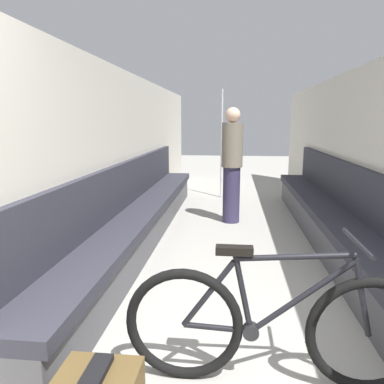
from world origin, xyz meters
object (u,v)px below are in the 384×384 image
object	(u,v)px
bicycle	(273,326)
passenger_standing	(232,164)
grab_pole_near	(222,146)
bench_seat_row_left	(140,216)
bench_seat_row_right	(334,222)

from	to	relation	value
bicycle	passenger_standing	bearing A→B (deg)	93.01
bicycle	grab_pole_near	xyz separation A→B (m)	(-0.46, 5.25, 0.64)
bench_seat_row_left	passenger_standing	world-z (taller)	passenger_standing
bench_seat_row_left	bicycle	world-z (taller)	bench_seat_row_left
grab_pole_near	bench_seat_row_right	bearing A→B (deg)	-63.63
bench_seat_row_right	grab_pole_near	distance (m)	3.22
bench_seat_row_left	bench_seat_row_right	world-z (taller)	same
bench_seat_row_right	passenger_standing	world-z (taller)	passenger_standing
bench_seat_row_left	bicycle	distance (m)	2.78
grab_pole_near	passenger_standing	xyz separation A→B (m)	(0.21, -1.80, -0.14)
bench_seat_row_left	grab_pole_near	world-z (taller)	grab_pole_near
grab_pole_near	passenger_standing	world-z (taller)	grab_pole_near
bench_seat_row_right	passenger_standing	distance (m)	1.66
bicycle	passenger_standing	xyz separation A→B (m)	(-0.25, 3.45, 0.50)
bicycle	grab_pole_near	size ratio (longest dim) A/B	0.81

